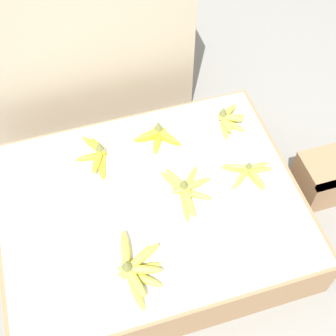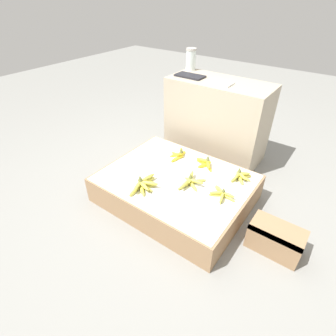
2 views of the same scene
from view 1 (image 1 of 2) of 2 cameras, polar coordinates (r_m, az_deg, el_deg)
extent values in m
plane|color=gray|center=(2.05, -2.01, -7.60)|extent=(10.00, 10.00, 0.00)
cube|color=#997551|center=(1.95, -2.10, -6.00)|extent=(1.19, 0.93, 0.23)
cube|color=silver|center=(1.85, -2.22, -4.20)|extent=(1.16, 0.90, 0.00)
cube|color=tan|center=(2.30, -11.12, 15.61)|extent=(1.01, 0.47, 0.80)
ellipsoid|color=gold|center=(1.67, -4.01, -14.60)|extent=(0.05, 0.16, 0.03)
ellipsoid|color=gold|center=(1.69, -3.24, -13.22)|extent=(0.15, 0.13, 0.03)
ellipsoid|color=gold|center=(1.70, -3.51, -12.25)|extent=(0.16, 0.03, 0.03)
ellipsoid|color=gold|center=(1.71, -3.85, -11.38)|extent=(0.15, 0.12, 0.03)
ellipsoid|color=gold|center=(1.73, -5.07, -10.51)|extent=(0.06, 0.16, 0.03)
ellipsoid|color=gold|center=(1.66, -4.24, -13.25)|extent=(0.07, 0.16, 0.03)
ellipsoid|color=gold|center=(1.67, -3.47, -12.24)|extent=(0.16, 0.08, 0.03)
ellipsoid|color=gold|center=(1.68, -3.23, -10.85)|extent=(0.16, 0.10, 0.03)
ellipsoid|color=gold|center=(1.70, -5.21, -9.96)|extent=(0.05, 0.16, 0.03)
cone|color=olive|center=(1.63, -5.06, -11.59)|extent=(0.04, 0.04, 0.05)
ellipsoid|color=gold|center=(1.82, 2.12, -4.37)|extent=(0.06, 0.17, 0.03)
ellipsoid|color=gold|center=(1.85, 2.94, -3.15)|extent=(0.16, 0.11, 0.03)
ellipsoid|color=gold|center=(1.88, 2.54, -1.70)|extent=(0.13, 0.14, 0.03)
ellipsoid|color=gold|center=(1.87, 0.83, -1.99)|extent=(0.10, 0.16, 0.03)
ellipsoid|color=gold|center=(1.80, 2.44, -3.79)|extent=(0.03, 0.17, 0.03)
ellipsoid|color=gold|center=(1.84, 2.86, -2.07)|extent=(0.17, 0.05, 0.03)
ellipsoid|color=gold|center=(1.84, 1.30, -1.76)|extent=(0.09, 0.17, 0.03)
cone|color=olive|center=(1.80, 1.97, -1.80)|extent=(0.03, 0.03, 0.05)
ellipsoid|color=gold|center=(1.94, 8.07, -0.16)|extent=(0.11, 0.07, 0.02)
ellipsoid|color=gold|center=(1.91, 8.82, -1.44)|extent=(0.11, 0.08, 0.02)
ellipsoid|color=gold|center=(1.92, 10.62, -1.52)|extent=(0.05, 0.11, 0.02)
ellipsoid|color=gold|center=(1.95, 11.05, -0.24)|extent=(0.11, 0.04, 0.02)
ellipsoid|color=gold|center=(1.92, 8.46, 0.15)|extent=(0.11, 0.07, 0.02)
ellipsoid|color=gold|center=(1.89, 8.99, -1.05)|extent=(0.10, 0.09, 0.02)
ellipsoid|color=gold|center=(1.90, 10.69, -1.08)|extent=(0.05, 0.11, 0.02)
ellipsoid|color=gold|center=(1.93, 10.74, 0.24)|extent=(0.11, 0.03, 0.02)
cone|color=olive|center=(1.90, 9.87, 0.47)|extent=(0.03, 0.03, 0.04)
ellipsoid|color=yellow|center=(2.00, -8.52, 2.32)|extent=(0.05, 0.14, 0.03)
ellipsoid|color=yellow|center=(1.98, -9.31, 1.37)|extent=(0.14, 0.03, 0.03)
ellipsoid|color=yellow|center=(1.94, -8.05, 0.20)|extent=(0.05, 0.14, 0.03)
ellipsoid|color=yellow|center=(1.98, -9.07, 2.75)|extent=(0.10, 0.13, 0.03)
ellipsoid|color=yellow|center=(1.93, -8.60, 0.98)|extent=(0.09, 0.13, 0.03)
cone|color=olive|center=(1.93, -8.37, 2.79)|extent=(0.03, 0.03, 0.05)
ellipsoid|color=yellow|center=(2.02, -2.36, 3.74)|extent=(0.14, 0.03, 0.03)
ellipsoid|color=yellow|center=(2.00, -1.29, 3.30)|extent=(0.09, 0.14, 0.03)
ellipsoid|color=yellow|center=(2.01, -0.10, 3.57)|extent=(0.12, 0.12, 0.03)
ellipsoid|color=yellow|center=(1.99, -2.08, 4.20)|extent=(0.14, 0.05, 0.03)
ellipsoid|color=yellow|center=(1.98, -0.31, 4.03)|extent=(0.10, 0.13, 0.03)
cone|color=olive|center=(1.97, -1.17, 5.26)|extent=(0.04, 0.04, 0.05)
ellipsoid|color=gold|center=(2.06, 6.89, 4.73)|extent=(0.05, 0.12, 0.03)
ellipsoid|color=gold|center=(2.08, 7.93, 5.17)|extent=(0.10, 0.11, 0.03)
ellipsoid|color=gold|center=(2.10, 7.83, 6.03)|extent=(0.12, 0.03, 0.03)
ellipsoid|color=gold|center=(2.12, 7.35, 6.58)|extent=(0.11, 0.09, 0.03)
ellipsoid|color=gold|center=(2.05, 7.10, 5.52)|extent=(0.03, 0.12, 0.03)
ellipsoid|color=gold|center=(2.07, 7.61, 6.12)|extent=(0.12, 0.09, 0.03)
ellipsoid|color=gold|center=(2.09, 7.24, 6.80)|extent=(0.12, 0.08, 0.03)
cone|color=olive|center=(2.04, 6.77, 6.99)|extent=(0.03, 0.03, 0.05)
camera|label=2|loc=(1.31, 83.92, -11.61)|focal=28.00mm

